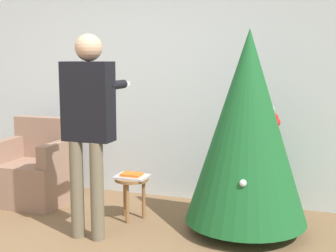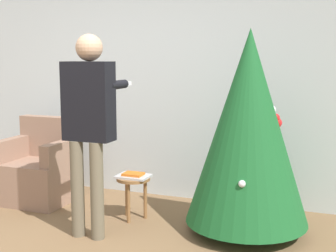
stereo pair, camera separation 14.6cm
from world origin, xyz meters
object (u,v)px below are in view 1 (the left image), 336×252
object	(u,v)px
christmas_tree	(248,127)
person_standing	(88,116)
armchair	(35,172)
side_stool	(132,186)

from	to	relation	value
christmas_tree	person_standing	world-z (taller)	christmas_tree
person_standing	christmas_tree	bearing A→B (deg)	23.47
person_standing	armchair	bearing A→B (deg)	146.51
armchair	christmas_tree	bearing A→B (deg)	-3.45
armchair	person_standing	distance (m)	1.50
armchair	side_stool	bearing A→B (deg)	-8.39
christmas_tree	armchair	distance (m)	2.47
person_standing	side_stool	world-z (taller)	person_standing
armchair	side_stool	world-z (taller)	armchair
armchair	side_stool	distance (m)	1.27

